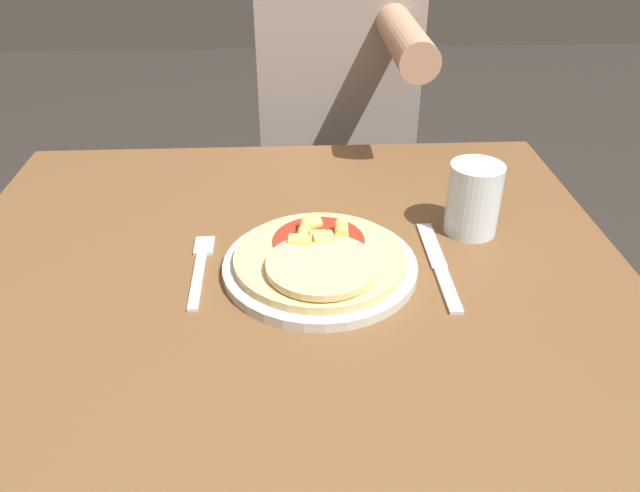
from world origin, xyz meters
TOP-DOWN VIEW (x-y plane):
  - dining_table at (0.00, 0.00)m, footprint 0.96×0.88m
  - plate at (0.05, 0.01)m, footprint 0.27×0.27m
  - pizza at (0.05, 0.00)m, footprint 0.24×0.24m
  - fork at (-0.12, 0.02)m, footprint 0.03×0.18m
  - knife at (0.21, 0.01)m, footprint 0.02×0.22m
  - drinking_glass at (0.28, 0.10)m, footprint 0.08×0.08m
  - person_diner at (0.12, 0.70)m, footprint 0.35×0.52m

SIDE VIEW (x-z plane):
  - dining_table at x=0.00m, z-range 0.25..0.99m
  - person_diner at x=0.12m, z-range 0.11..1.38m
  - fork at x=-0.12m, z-range 0.74..0.75m
  - knife at x=0.21m, z-range 0.74..0.75m
  - plate at x=0.05m, z-range 0.74..0.76m
  - pizza at x=0.05m, z-range 0.75..0.78m
  - drinking_glass at x=0.28m, z-range 0.74..0.85m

